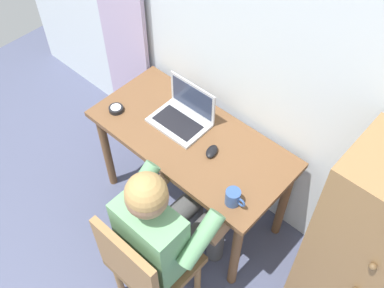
{
  "coord_description": "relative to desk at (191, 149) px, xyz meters",
  "views": [
    {
      "loc": [
        0.89,
        0.57,
        2.72
      ],
      "look_at": [
        -0.17,
        1.73,
        0.84
      ],
      "focal_mm": 41.66,
      "sensor_mm": 36.0,
      "label": 1
    }
  ],
  "objects": [
    {
      "name": "wall_back",
      "position": [
        0.27,
        0.37,
        0.62
      ],
      "size": [
        4.8,
        0.05,
        2.5
      ],
      "primitive_type": "cube",
      "color": "silver",
      "rests_on": "ground_plane"
    },
    {
      "name": "curtain_panel",
      "position": [
        -0.9,
        0.3,
        0.44
      ],
      "size": [
        0.45,
        0.03,
        2.15
      ],
      "primitive_type": "cube",
      "color": "#B29EBC",
      "rests_on": "ground_plane"
    },
    {
      "name": "desk",
      "position": [
        0.0,
        0.0,
        0.0
      ],
      "size": [
        1.25,
        0.59,
        0.74
      ],
      "color": "brown",
      "rests_on": "ground_plane"
    },
    {
      "name": "dresser",
      "position": [
        1.18,
        0.09,
        0.03
      ],
      "size": [
        0.65,
        0.46,
        1.31
      ],
      "color": "olive",
      "rests_on": "ground_plane"
    },
    {
      "name": "chair",
      "position": [
        0.28,
        -0.67,
        -0.14
      ],
      "size": [
        0.42,
        0.4,
        0.87
      ],
      "color": "brown",
      "rests_on": "ground_plane"
    },
    {
      "name": "person_seated",
      "position": [
        0.28,
        -0.49,
        0.04
      ],
      "size": [
        0.53,
        0.59,
        1.19
      ],
      "color": "#4C4C4C",
      "rests_on": "ground_plane"
    },
    {
      "name": "laptop",
      "position": [
        -0.12,
        0.07,
        0.16
      ],
      "size": [
        0.34,
        0.25,
        0.24
      ],
      "color": "#B7BABF",
      "rests_on": "desk"
    },
    {
      "name": "computer_mouse",
      "position": [
        0.17,
        -0.01,
        0.13
      ],
      "size": [
        0.09,
        0.11,
        0.03
      ],
      "primitive_type": "ellipsoid",
      "rotation": [
        0.0,
        0.0,
        0.3
      ],
      "color": "black",
      "rests_on": "desk"
    },
    {
      "name": "desk_clock",
      "position": [
        -0.49,
        -0.15,
        0.13
      ],
      "size": [
        0.09,
        0.09,
        0.03
      ],
      "color": "black",
      "rests_on": "desk"
    },
    {
      "name": "coffee_mug",
      "position": [
        0.47,
        -0.19,
        0.16
      ],
      "size": [
        0.12,
        0.08,
        0.09
      ],
      "color": "#33518C",
      "rests_on": "desk"
    }
  ]
}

